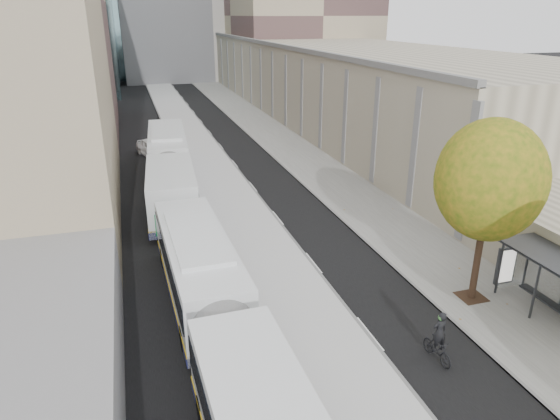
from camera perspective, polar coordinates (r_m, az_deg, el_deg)
name	(u,v)px	position (r m, az deg, el deg)	size (l,w,h in m)	color
bus_platform	(209,169)	(39.13, -8.11, 4.71)	(4.25, 150.00, 0.15)	silver
sidewalk	(306,161)	(41.06, 3.01, 5.65)	(4.75, 150.00, 0.08)	gray
building_tan	(313,71)	(71.02, 3.79, 15.59)	(18.00, 92.00, 8.00)	gray
bus_shelter	(559,268)	(21.96, 29.29, -5.76)	(1.90, 4.40, 2.53)	#383A3F
tree_c	(490,180)	(20.85, 22.88, 3.13)	(4.20, 4.20, 7.28)	black
bus_near	(217,316)	(17.67, -7.20, -11.88)	(2.91, 17.06, 2.83)	silver
bus_far	(169,165)	(34.72, -12.56, 4.99)	(3.90, 18.47, 3.06)	silver
cyclist	(438,343)	(18.51, 17.62, -14.26)	(0.58, 1.53, 1.92)	black
distant_car	(152,148)	(43.61, -14.37, 6.89)	(1.74, 4.31, 1.47)	white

